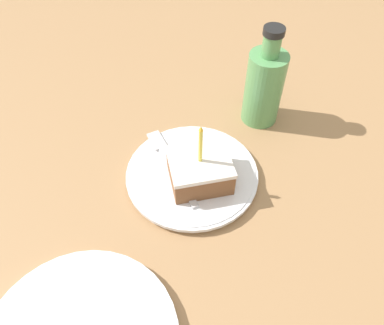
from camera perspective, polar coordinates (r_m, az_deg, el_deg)
ground_plane at (r=0.69m, az=-1.54°, el=-2.96°), size 2.40×2.40×0.04m
plate at (r=0.66m, az=0.00°, el=-1.87°), size 0.23×0.23×0.02m
cake_slice at (r=0.63m, az=1.21°, el=-1.16°), size 0.09×0.10×0.13m
fork at (r=0.67m, az=-3.49°, el=0.12°), size 0.19×0.06×0.00m
bottle at (r=0.74m, az=10.94°, el=11.44°), size 0.07×0.07×0.20m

